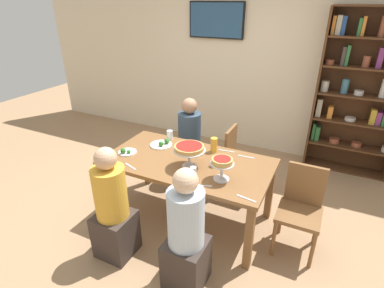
% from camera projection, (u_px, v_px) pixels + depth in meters
% --- Properties ---
extents(ground_plane, '(12.00, 12.00, 0.00)m').
position_uv_depth(ground_plane, '(188.00, 217.00, 3.48)').
color(ground_plane, '#9E7A56').
extents(rear_partition, '(8.00, 0.12, 2.80)m').
position_uv_depth(rear_partition, '(252.00, 61.00, 4.66)').
color(rear_partition, beige).
rests_on(rear_partition, ground_plane).
extents(dining_table, '(1.74, 0.93, 0.74)m').
position_uv_depth(dining_table, '(188.00, 168.00, 3.20)').
color(dining_table, brown).
rests_on(dining_table, ground_plane).
extents(bookshelf, '(1.12, 0.30, 2.21)m').
position_uv_depth(bookshelf, '(360.00, 92.00, 4.00)').
color(bookshelf, '#4C2D19').
rests_on(bookshelf, ground_plane).
extents(television, '(0.87, 0.05, 0.53)m').
position_uv_depth(television, '(216.00, 20.00, 4.56)').
color(television, black).
extents(diner_far_left, '(0.34, 0.34, 1.15)m').
position_uv_depth(diner_far_left, '(190.00, 146.00, 4.05)').
color(diner_far_left, '#382D28').
rests_on(diner_far_left, ground_plane).
extents(diner_near_right, '(0.34, 0.34, 1.15)m').
position_uv_depth(diner_near_right, '(186.00, 238.00, 2.48)').
color(diner_near_right, '#382D28').
rests_on(diner_near_right, ground_plane).
extents(diner_near_left, '(0.34, 0.34, 1.15)m').
position_uv_depth(diner_near_left, '(113.00, 211.00, 2.80)').
color(diner_near_left, '#382D28').
rests_on(diner_near_left, ground_plane).
extents(chair_head_east, '(0.40, 0.40, 0.87)m').
position_uv_depth(chair_head_east, '(301.00, 205.00, 2.89)').
color(chair_head_east, brown).
rests_on(chair_head_east, ground_plane).
extents(chair_far_right, '(0.40, 0.40, 0.87)m').
position_uv_depth(chair_far_right, '(238.00, 158.00, 3.74)').
color(chair_far_right, brown).
rests_on(chair_far_right, ground_plane).
extents(deep_dish_pizza_stand, '(0.32, 0.32, 0.24)m').
position_uv_depth(deep_dish_pizza_stand, '(189.00, 149.00, 2.97)').
color(deep_dish_pizza_stand, silver).
rests_on(deep_dish_pizza_stand, dining_table).
extents(personal_pizza_stand, '(0.22, 0.22, 0.22)m').
position_uv_depth(personal_pizza_stand, '(222.00, 164.00, 2.76)').
color(personal_pizza_stand, silver).
rests_on(personal_pizza_stand, dining_table).
extents(salad_plate_near_diner, '(0.26, 0.26, 0.07)m').
position_uv_depth(salad_plate_near_diner, '(162.00, 144.00, 3.48)').
color(salad_plate_near_diner, white).
rests_on(salad_plate_near_diner, dining_table).
extents(salad_plate_far_diner, '(0.20, 0.20, 0.07)m').
position_uv_depth(salad_plate_far_diner, '(126.00, 152.00, 3.31)').
color(salad_plate_far_diner, white).
rests_on(salad_plate_far_diner, dining_table).
extents(beer_glass_amber_tall, '(0.08, 0.08, 0.16)m').
position_uv_depth(beer_glass_amber_tall, '(214.00, 145.00, 3.31)').
color(beer_glass_amber_tall, gold).
rests_on(beer_glass_amber_tall, dining_table).
extents(water_glass_clear_near, '(0.06, 0.06, 0.12)m').
position_uv_depth(water_glass_clear_near, '(193.00, 173.00, 2.83)').
color(water_glass_clear_near, white).
rests_on(water_glass_clear_near, dining_table).
extents(water_glass_clear_far, '(0.07, 0.07, 0.10)m').
position_uv_depth(water_glass_clear_far, '(216.00, 161.00, 3.04)').
color(water_glass_clear_far, white).
rests_on(water_glass_clear_far, dining_table).
extents(water_glass_clear_spare, '(0.07, 0.07, 0.11)m').
position_uv_depth(water_glass_clear_spare, '(170.00, 135.00, 3.62)').
color(water_glass_clear_spare, white).
rests_on(water_glass_clear_spare, dining_table).
extents(cutlery_fork_near, '(0.17, 0.08, 0.00)m').
position_uv_depth(cutlery_fork_near, '(131.00, 166.00, 3.05)').
color(cutlery_fork_near, silver).
rests_on(cutlery_fork_near, dining_table).
extents(cutlery_knife_near, '(0.18, 0.03, 0.00)m').
position_uv_depth(cutlery_knife_near, '(246.00, 157.00, 3.23)').
color(cutlery_knife_near, silver).
rests_on(cutlery_knife_near, dining_table).
extents(cutlery_fork_far, '(0.18, 0.03, 0.00)m').
position_uv_depth(cutlery_fork_far, '(226.00, 151.00, 3.36)').
color(cutlery_fork_far, silver).
rests_on(cutlery_fork_far, dining_table).
extents(cutlery_knife_far, '(0.17, 0.08, 0.00)m').
position_uv_depth(cutlery_knife_far, '(202.00, 186.00, 2.73)').
color(cutlery_knife_far, silver).
rests_on(cutlery_knife_far, dining_table).
extents(cutlery_spare_fork, '(0.18, 0.05, 0.00)m').
position_uv_depth(cutlery_spare_fork, '(246.00, 198.00, 2.56)').
color(cutlery_spare_fork, silver).
rests_on(cutlery_spare_fork, dining_table).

